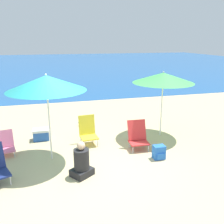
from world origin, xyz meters
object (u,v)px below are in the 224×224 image
(beach_chair_yellow, at_px, (88,131))
(person_seated_near, at_px, (82,162))
(beach_umbrella_green, at_px, (163,78))
(seagull, at_px, (82,122))
(cooler_box, at_px, (41,134))
(beach_umbrella_teal, at_px, (46,83))
(backpack_blue, at_px, (159,152))
(beach_chair_red, at_px, (138,135))
(beach_chair_pink, at_px, (4,144))

(beach_chair_yellow, relative_size, person_seated_near, 1.01)
(beach_umbrella_green, height_order, person_seated_near, beach_umbrella_green)
(beach_chair_yellow, height_order, seagull, beach_chair_yellow)
(beach_chair_yellow, distance_m, cooler_box, 1.48)
(beach_umbrella_teal, bearing_deg, seagull, 64.78)
(backpack_blue, bearing_deg, cooler_box, 144.54)
(backpack_blue, height_order, seagull, backpack_blue)
(beach_chair_yellow, bearing_deg, beach_umbrella_teal, -149.15)
(person_seated_near, xyz_separation_m, seagull, (0.48, 3.32, -0.18))
(beach_chair_red, bearing_deg, backpack_blue, -65.63)
(beach_chair_yellow, xyz_separation_m, backpack_blue, (1.57, -1.43, -0.22))
(backpack_blue, bearing_deg, beach_chair_yellow, 137.69)
(cooler_box, distance_m, seagull, 1.66)
(backpack_blue, xyz_separation_m, cooler_box, (-2.89, 2.06, -0.00))
(backpack_blue, distance_m, seagull, 3.38)
(cooler_box, bearing_deg, beach_chair_yellow, -25.47)
(beach_chair_yellow, height_order, backpack_blue, beach_chair_yellow)
(beach_umbrella_teal, relative_size, seagull, 8.04)
(beach_chair_yellow, bearing_deg, cooler_box, 149.94)
(beach_chair_red, xyz_separation_m, seagull, (-1.23, 2.26, -0.23))
(person_seated_near, distance_m, cooler_box, 2.53)
(beach_chair_yellow, relative_size, beach_chair_red, 1.06)
(beach_umbrella_teal, height_order, beach_chair_red, beach_umbrella_teal)
(beach_umbrella_teal, distance_m, cooler_box, 2.26)
(beach_chair_pink, distance_m, cooler_box, 1.22)
(beach_umbrella_green, relative_size, beach_umbrella_teal, 0.93)
(beach_chair_pink, height_order, cooler_box, beach_chair_pink)
(beach_umbrella_green, bearing_deg, beach_chair_red, -144.86)
(beach_umbrella_green, xyz_separation_m, beach_chair_pink, (-4.55, -0.22, -1.53))
(person_seated_near, relative_size, backpack_blue, 2.31)
(beach_chair_pink, distance_m, person_seated_near, 2.39)
(beach_umbrella_green, height_order, beach_umbrella_teal, beach_umbrella_teal)
(beach_chair_yellow, xyz_separation_m, beach_chair_pink, (-2.23, -0.17, -0.10))
(person_seated_near, bearing_deg, beach_chair_pink, -166.08)
(backpack_blue, bearing_deg, beach_umbrella_green, 63.39)
(beach_chair_yellow, bearing_deg, beach_chair_red, -32.66)
(beach_chair_yellow, relative_size, backpack_blue, 2.34)
(beach_chair_yellow, xyz_separation_m, cooler_box, (-1.32, 0.63, -0.22))
(beach_umbrella_teal, relative_size, beach_chair_pink, 3.43)
(beach_chair_pink, xyz_separation_m, cooler_box, (0.91, 0.80, -0.12))
(backpack_blue, height_order, cooler_box, backpack_blue)
(seagull, bearing_deg, backpack_blue, -63.09)
(beach_umbrella_teal, xyz_separation_m, seagull, (1.10, 2.33, -1.80))
(beach_chair_red, bearing_deg, beach_umbrella_green, 37.89)
(beach_chair_red, relative_size, seagull, 2.88)
(beach_chair_red, height_order, seagull, beach_chair_red)
(cooler_box, bearing_deg, beach_chair_red, -26.76)
(beach_umbrella_green, bearing_deg, cooler_box, 171.01)
(seagull, bearing_deg, beach_umbrella_green, -33.92)
(beach_chair_pink, bearing_deg, seagull, 26.47)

